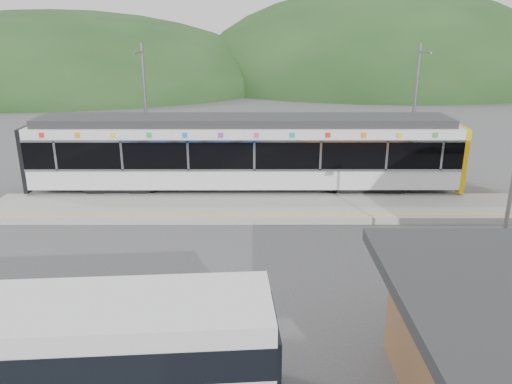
{
  "coord_description": "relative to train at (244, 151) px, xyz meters",
  "views": [
    {
      "loc": [
        -1.29,
        -17.4,
        7.76
      ],
      "look_at": [
        -1.26,
        1.0,
        1.66
      ],
      "focal_mm": 35.0,
      "sensor_mm": 36.0,
      "label": 1
    }
  ],
  "objects": [
    {
      "name": "catenary_mast_west",
      "position": [
        -5.19,
        2.56,
        1.58
      ],
      "size": [
        0.18,
        1.8,
        7.0
      ],
      "color": "slate",
      "rests_on": "ground"
    },
    {
      "name": "hills",
      "position": [
        8.0,
        -0.71,
        -2.06
      ],
      "size": [
        146.0,
        149.0,
        26.0
      ],
      "color": "#1E3D19",
      "rests_on": "ground"
    },
    {
      "name": "bus",
      "position": [
        -3.97,
        -14.91,
        -0.79
      ],
      "size": [
        9.8,
        2.91,
        2.64
      ],
      "rotation": [
        0.0,
        0.0,
        0.07
      ],
      "color": "#0C44C0",
      "rests_on": "ground"
    },
    {
      "name": "catenary_mast_east",
      "position": [
        8.81,
        2.56,
        1.58
      ],
      "size": [
        0.18,
        1.8,
        7.0
      ],
      "color": "slate",
      "rests_on": "ground"
    },
    {
      "name": "lamp_post",
      "position": [
        7.61,
        -10.43,
        1.13
      ],
      "size": [
        0.38,
        0.98,
        5.33
      ],
      "rotation": [
        0.0,
        0.0,
        -0.19
      ],
      "color": "slate",
      "rests_on": "ground"
    },
    {
      "name": "platform",
      "position": [
        1.81,
        -2.7,
        -1.91
      ],
      "size": [
        26.0,
        3.2,
        0.3
      ],
      "primitive_type": "cube",
      "color": "#9E9E99",
      "rests_on": "ground"
    },
    {
      "name": "train",
      "position": [
        0.0,
        0.0,
        0.0
      ],
      "size": [
        20.44,
        3.01,
        3.74
      ],
      "color": "black",
      "rests_on": "ground"
    },
    {
      "name": "ground",
      "position": [
        1.81,
        -6.0,
        -2.06
      ],
      "size": [
        120.0,
        120.0,
        0.0
      ],
      "primitive_type": "plane",
      "color": "#4C4C4F",
      "rests_on": "ground"
    },
    {
      "name": "yellow_line",
      "position": [
        1.81,
        -4.0,
        -1.76
      ],
      "size": [
        26.0,
        0.1,
        0.01
      ],
      "primitive_type": "cube",
      "color": "yellow",
      "rests_on": "platform"
    }
  ]
}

